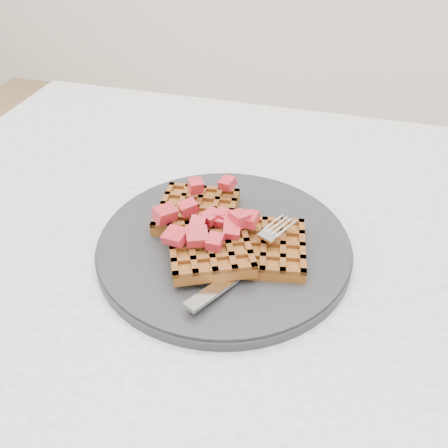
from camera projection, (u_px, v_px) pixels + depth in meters
table at (311, 321)px, 0.67m from camera, size 1.20×0.80×0.75m
plate at (224, 245)px, 0.60m from camera, size 0.31×0.31×0.02m
waffles at (223, 234)px, 0.59m from camera, size 0.20×0.19×0.03m
strawberry_pile at (224, 214)px, 0.57m from camera, size 0.15×0.15×0.02m
fork at (250, 262)px, 0.55m from camera, size 0.10×0.17×0.02m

